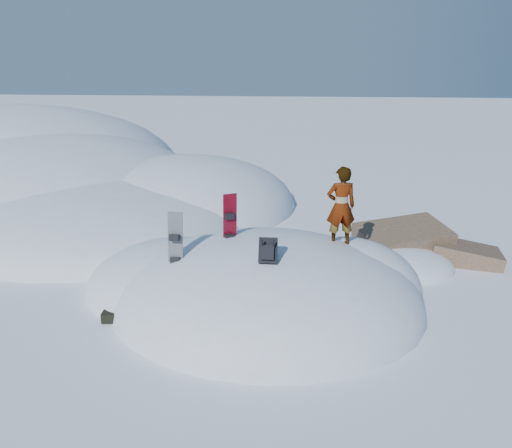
# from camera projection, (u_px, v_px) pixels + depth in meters

# --- Properties ---
(ground) EXTENTS (120.00, 120.00, 0.00)m
(ground) POSITION_uv_depth(u_px,v_px,m) (267.00, 303.00, 11.33)
(ground) COLOR white
(ground) RESTS_ON ground
(snow_mound) EXTENTS (8.00, 6.00, 3.00)m
(snow_mound) POSITION_uv_depth(u_px,v_px,m) (261.00, 298.00, 11.57)
(snow_mound) COLOR silver
(snow_mound) RESTS_ON ground
(snow_ridge) EXTENTS (21.50, 18.50, 6.40)m
(snow_ridge) POSITION_uv_depth(u_px,v_px,m) (42.00, 186.00, 21.50)
(snow_ridge) COLOR silver
(snow_ridge) RESTS_ON ground
(rock_outcrop) EXTENTS (4.68, 4.41, 1.68)m
(rock_outcrop) POSITION_uv_depth(u_px,v_px,m) (408.00, 257.00, 13.85)
(rock_outcrop) COLOR brown
(rock_outcrop) RESTS_ON ground
(snowboard_red) EXTENTS (0.34, 0.29, 1.68)m
(snowboard_red) POSITION_uv_depth(u_px,v_px,m) (230.00, 228.00, 11.28)
(snowboard_red) COLOR #AE0922
(snowboard_red) RESTS_ON snow_mound
(snowboard_dark) EXTENTS (0.32, 0.29, 1.68)m
(snowboard_dark) POSITION_uv_depth(u_px,v_px,m) (175.00, 251.00, 10.54)
(snowboard_dark) COLOR black
(snowboard_dark) RESTS_ON snow_mound
(backpack) EXTENTS (0.37, 0.50, 0.61)m
(backpack) POSITION_uv_depth(u_px,v_px,m) (268.00, 251.00, 9.93)
(backpack) COLOR black
(backpack) RESTS_ON snow_mound
(gear_pile) EXTENTS (0.98, 0.74, 0.26)m
(gear_pile) POSITION_uv_depth(u_px,v_px,m) (125.00, 312.00, 10.65)
(gear_pile) COLOR black
(gear_pile) RESTS_ON ground
(person) EXTENTS (0.74, 0.56, 1.83)m
(person) POSITION_uv_depth(u_px,v_px,m) (341.00, 206.00, 11.16)
(person) COLOR slate
(person) RESTS_ON snow_mound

